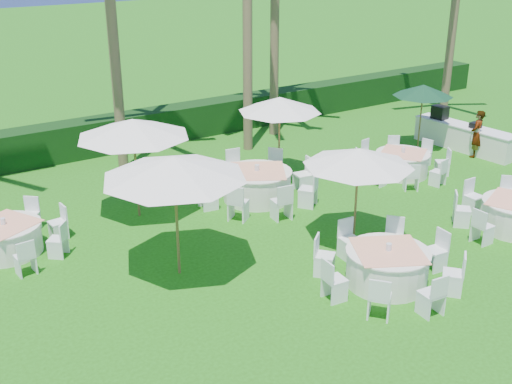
% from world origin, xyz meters
% --- Properties ---
extents(ground, '(120.00, 120.00, 0.00)m').
position_xyz_m(ground, '(0.00, 0.00, 0.00)').
color(ground, '#215E10').
rests_on(ground, ground).
extents(hedge, '(34.00, 1.00, 1.20)m').
position_xyz_m(hedge, '(0.00, 12.00, 0.60)').
color(hedge, black).
rests_on(hedge, ground).
extents(banquet_table_b, '(3.19, 3.19, 0.96)m').
position_xyz_m(banquet_table_b, '(0.59, 0.04, 0.42)').
color(banquet_table_b, white).
rests_on(banquet_table_b, ground).
extents(banquet_table_d, '(2.97, 2.97, 0.90)m').
position_xyz_m(banquet_table_d, '(-5.94, 6.04, 0.39)').
color(banquet_table_d, white).
rests_on(banquet_table_d, ground).
extents(banquet_table_e, '(3.48, 3.48, 1.04)m').
position_xyz_m(banquet_table_e, '(0.84, 5.53, 0.46)').
color(banquet_table_e, white).
rests_on(banquet_table_e, ground).
extents(banquet_table_f, '(2.93, 2.93, 0.89)m').
position_xyz_m(banquet_table_f, '(5.72, 4.68, 0.39)').
color(banquet_table_f, white).
rests_on(banquet_table_f, ground).
extents(umbrella_a, '(3.15, 3.15, 2.77)m').
position_xyz_m(umbrella_a, '(-2.97, 2.92, 2.52)').
color(umbrella_a, brown).
rests_on(umbrella_a, ground).
extents(umbrella_b, '(2.62, 2.62, 2.46)m').
position_xyz_m(umbrella_b, '(1.26, 1.88, 2.24)').
color(umbrella_b, brown).
rests_on(umbrella_b, ground).
extents(umbrella_c, '(2.95, 2.95, 2.69)m').
position_xyz_m(umbrella_c, '(-2.44, 6.31, 2.45)').
color(umbrella_c, brown).
rests_on(umbrella_c, ground).
extents(umbrella_d, '(2.50, 2.50, 2.58)m').
position_xyz_m(umbrella_d, '(2.29, 6.51, 2.35)').
color(umbrella_d, brown).
rests_on(umbrella_d, ground).
extents(umbrella_green, '(2.05, 2.05, 2.29)m').
position_xyz_m(umbrella_green, '(8.07, 6.22, 2.09)').
color(umbrella_green, brown).
rests_on(umbrella_green, ground).
extents(buffet_table, '(1.10, 3.81, 1.34)m').
position_xyz_m(buffet_table, '(9.35, 5.34, 0.47)').
color(buffet_table, white).
rests_on(buffet_table, ground).
extents(staff_person, '(0.69, 0.59, 1.61)m').
position_xyz_m(staff_person, '(9.05, 4.58, 0.80)').
color(staff_person, gray).
rests_on(staff_person, ground).
extents(palm_b, '(4.32, 4.32, 8.88)m').
position_xyz_m(palm_b, '(-1.43, 9.83, 4.90)').
color(palm_b, brown).
rests_on(palm_b, ground).
extents(palm_d, '(4.25, 4.37, 8.50)m').
position_xyz_m(palm_d, '(4.88, 10.51, 4.70)').
color(palm_d, brown).
rests_on(palm_d, ground).
extents(palm_e, '(4.18, 4.39, 8.36)m').
position_xyz_m(palm_e, '(11.39, 8.06, 4.63)').
color(palm_e, brown).
rests_on(palm_e, ground).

